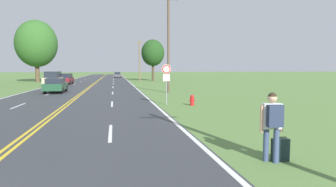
{
  "coord_description": "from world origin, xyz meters",
  "views": [
    {
      "loc": [
        3.05,
        -3.46,
        2.35
      ],
      "look_at": [
        5.32,
        9.14,
        1.28
      ],
      "focal_mm": 32.0,
      "sensor_mm": 36.0,
      "label": 1
    }
  ],
  "objects_px": {
    "car_dark_grey_sedan_mid_far": "(117,75)",
    "car_dark_green_sedan_nearest": "(56,85)",
    "tree_left_verge": "(153,53)",
    "car_maroon_van_mid_near": "(65,79)",
    "hitchhiker_person": "(272,120)",
    "fire_hydrant": "(192,100)",
    "suitcase": "(280,150)",
    "traffic_sign": "(166,74)",
    "car_champagne_suv_approaching": "(53,79)",
    "tree_mid_treeline": "(36,44)"
  },
  "relations": [
    {
      "from": "traffic_sign",
      "to": "tree_mid_treeline",
      "type": "xyz_separation_m",
      "value": [
        -16.35,
        35.94,
        4.61
      ]
    },
    {
      "from": "hitchhiker_person",
      "to": "tree_left_verge",
      "type": "distance_m",
      "value": 50.42
    },
    {
      "from": "suitcase",
      "to": "traffic_sign",
      "type": "relative_size",
      "value": 0.24
    },
    {
      "from": "car_dark_green_sedan_nearest",
      "to": "car_maroon_van_mid_near",
      "type": "height_order",
      "value": "car_maroon_van_mid_near"
    },
    {
      "from": "car_champagne_suv_approaching",
      "to": "tree_mid_treeline",
      "type": "bearing_deg",
      "value": 21.85
    },
    {
      "from": "tree_left_verge",
      "to": "car_dark_grey_sedan_mid_far",
      "type": "xyz_separation_m",
      "value": [
        -6.46,
        22.38,
        -4.56
      ]
    },
    {
      "from": "hitchhiker_person",
      "to": "car_champagne_suv_approaching",
      "type": "xyz_separation_m",
      "value": [
        -11.77,
        34.78,
        -0.05
      ]
    },
    {
      "from": "tree_left_verge",
      "to": "car_champagne_suv_approaching",
      "type": "xyz_separation_m",
      "value": [
        -15.24,
        -15.34,
        -4.27
      ]
    },
    {
      "from": "hitchhiker_person",
      "to": "suitcase",
      "type": "height_order",
      "value": "hitchhiker_person"
    },
    {
      "from": "traffic_sign",
      "to": "car_champagne_suv_approaching",
      "type": "xyz_separation_m",
      "value": [
        -11.24,
        22.56,
        -0.94
      ]
    },
    {
      "from": "suitcase",
      "to": "tree_left_verge",
      "type": "distance_m",
      "value": 50.41
    },
    {
      "from": "traffic_sign",
      "to": "car_maroon_van_mid_near",
      "type": "xyz_separation_m",
      "value": [
        -10.51,
        27.65,
        -1.11
      ]
    },
    {
      "from": "hitchhiker_person",
      "to": "fire_hydrant",
      "type": "relative_size",
      "value": 2.55
    },
    {
      "from": "car_dark_green_sedan_nearest",
      "to": "car_maroon_van_mid_near",
      "type": "bearing_deg",
      "value": 4.97
    },
    {
      "from": "fire_hydrant",
      "to": "car_champagne_suv_approaching",
      "type": "xyz_separation_m",
      "value": [
        -12.79,
        23.2,
        0.68
      ]
    },
    {
      "from": "tree_mid_treeline",
      "to": "car_dark_green_sedan_nearest",
      "type": "height_order",
      "value": "tree_mid_treeline"
    },
    {
      "from": "fire_hydrant",
      "to": "car_dark_grey_sedan_mid_far",
      "type": "xyz_separation_m",
      "value": [
        -4.01,
        60.92,
        0.39
      ]
    },
    {
      "from": "fire_hydrant",
      "to": "car_dark_green_sedan_nearest",
      "type": "xyz_separation_m",
      "value": [
        -10.48,
        12.33,
        0.38
      ]
    },
    {
      "from": "suitcase",
      "to": "fire_hydrant",
      "type": "relative_size",
      "value": 0.91
    },
    {
      "from": "fire_hydrant",
      "to": "car_champagne_suv_approaching",
      "type": "height_order",
      "value": "car_champagne_suv_approaching"
    },
    {
      "from": "fire_hydrant",
      "to": "tree_left_verge",
      "type": "relative_size",
      "value": 0.09
    },
    {
      "from": "fire_hydrant",
      "to": "car_maroon_van_mid_near",
      "type": "bearing_deg",
      "value": 113.07
    },
    {
      "from": "hitchhiker_person",
      "to": "suitcase",
      "type": "relative_size",
      "value": 2.8
    },
    {
      "from": "fire_hydrant",
      "to": "tree_mid_treeline",
      "type": "distance_m",
      "value": 41.2
    },
    {
      "from": "car_champagne_suv_approaching",
      "to": "car_dark_grey_sedan_mid_far",
      "type": "xyz_separation_m",
      "value": [
        8.78,
        37.72,
        -0.29
      ]
    },
    {
      "from": "tree_left_verge",
      "to": "tree_mid_treeline",
      "type": "distance_m",
      "value": 20.48
    },
    {
      "from": "tree_left_verge",
      "to": "car_dark_green_sedan_nearest",
      "type": "height_order",
      "value": "tree_left_verge"
    },
    {
      "from": "tree_left_verge",
      "to": "car_dark_grey_sedan_mid_far",
      "type": "bearing_deg",
      "value": 106.11
    },
    {
      "from": "tree_mid_treeline",
      "to": "car_dark_grey_sedan_mid_far",
      "type": "bearing_deg",
      "value": 60.29
    },
    {
      "from": "car_maroon_van_mid_near",
      "to": "car_champagne_suv_approaching",
      "type": "bearing_deg",
      "value": 173.3
    },
    {
      "from": "car_dark_green_sedan_nearest",
      "to": "car_dark_grey_sedan_mid_far",
      "type": "height_order",
      "value": "car_dark_grey_sedan_mid_far"
    },
    {
      "from": "hitchhiker_person",
      "to": "suitcase",
      "type": "xyz_separation_m",
      "value": [
        0.28,
        0.06,
        -0.79
      ]
    },
    {
      "from": "traffic_sign",
      "to": "car_dark_green_sedan_nearest",
      "type": "bearing_deg",
      "value": 127.41
    },
    {
      "from": "suitcase",
      "to": "car_champagne_suv_approaching",
      "type": "relative_size",
      "value": 0.13
    },
    {
      "from": "tree_left_verge",
      "to": "car_dark_grey_sedan_mid_far",
      "type": "distance_m",
      "value": 23.74
    },
    {
      "from": "fire_hydrant",
      "to": "car_champagne_suv_approaching",
      "type": "distance_m",
      "value": 26.5
    },
    {
      "from": "car_maroon_van_mid_near",
      "to": "car_dark_grey_sedan_mid_far",
      "type": "distance_m",
      "value": 33.6
    },
    {
      "from": "tree_mid_treeline",
      "to": "car_dark_grey_sedan_mid_far",
      "type": "xyz_separation_m",
      "value": [
        13.89,
        24.34,
        -5.83
      ]
    },
    {
      "from": "tree_mid_treeline",
      "to": "traffic_sign",
      "type": "bearing_deg",
      "value": -65.53
    },
    {
      "from": "tree_left_verge",
      "to": "car_dark_green_sedan_nearest",
      "type": "relative_size",
      "value": 1.78
    },
    {
      "from": "traffic_sign",
      "to": "car_dark_grey_sedan_mid_far",
      "type": "bearing_deg",
      "value": 92.34
    },
    {
      "from": "car_champagne_suv_approaching",
      "to": "car_maroon_van_mid_near",
      "type": "xyz_separation_m",
      "value": [
        0.73,
        5.09,
        -0.17
      ]
    },
    {
      "from": "car_dark_grey_sedan_mid_far",
      "to": "car_dark_green_sedan_nearest",
      "type": "bearing_deg",
      "value": -7.86
    },
    {
      "from": "suitcase",
      "to": "traffic_sign",
      "type": "height_order",
      "value": "traffic_sign"
    },
    {
      "from": "tree_mid_treeline",
      "to": "car_maroon_van_mid_near",
      "type": "height_order",
      "value": "tree_mid_treeline"
    },
    {
      "from": "suitcase",
      "to": "car_dark_grey_sedan_mid_far",
      "type": "bearing_deg",
      "value": 7.99
    },
    {
      "from": "hitchhiker_person",
      "to": "car_dark_grey_sedan_mid_far",
      "type": "xyz_separation_m",
      "value": [
        -2.99,
        72.5,
        -0.33
      ]
    },
    {
      "from": "car_dark_green_sedan_nearest",
      "to": "car_champagne_suv_approaching",
      "type": "xyz_separation_m",
      "value": [
        -2.3,
        10.87,
        0.3
      ]
    },
    {
      "from": "suitcase",
      "to": "car_dark_green_sedan_nearest",
      "type": "bearing_deg",
      "value": 27.63
    },
    {
      "from": "car_champagne_suv_approaching",
      "to": "tree_left_verge",
      "type": "bearing_deg",
      "value": -43.87
    }
  ]
}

